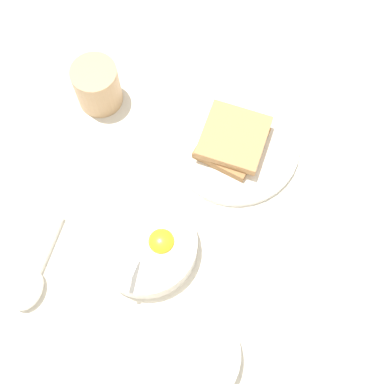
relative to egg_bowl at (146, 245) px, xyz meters
name	(u,v)px	position (x,y,z in m)	size (l,w,h in m)	color
ground_plane	(175,248)	(-0.02, 0.04, -0.02)	(3.00, 3.00, 0.00)	silver
egg_bowl	(146,245)	(0.00, 0.00, 0.00)	(0.17, 0.16, 0.07)	white
toast_plate	(235,145)	(-0.22, 0.08, -0.02)	(0.22, 0.22, 0.01)	white
toast_sandwich	(233,140)	(-0.22, 0.08, 0.01)	(0.12, 0.11, 0.03)	#9E7042
soup_spoon	(31,281)	(0.11, -0.15, -0.01)	(0.16, 0.05, 0.03)	white
congee_bowl	(188,355)	(0.14, 0.12, 0.00)	(0.15, 0.15, 0.05)	white
drinking_cup	(97,85)	(-0.23, -0.18, 0.02)	(0.08, 0.08, 0.09)	tan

